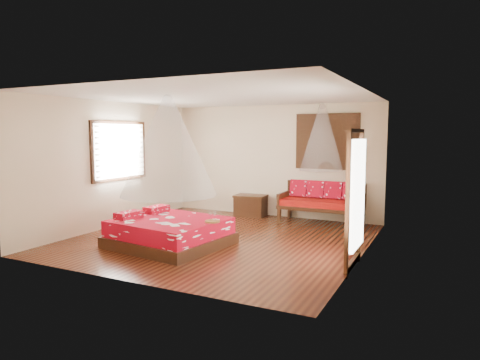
# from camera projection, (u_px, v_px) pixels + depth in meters

# --- Properties ---
(room) EXTENTS (5.54, 5.54, 2.84)m
(room) POSITION_uv_depth(u_px,v_px,m) (220.00, 169.00, 8.36)
(room) COLOR black
(room) RESTS_ON ground
(bed) EXTENTS (2.15, 1.99, 0.63)m
(bed) POSITION_uv_depth(u_px,v_px,m) (169.00, 232.00, 8.00)
(bed) COLOR black
(bed) RESTS_ON floor
(daybed) EXTENTS (1.91, 0.85, 0.97)m
(daybed) POSITION_uv_depth(u_px,v_px,m) (322.00, 201.00, 9.97)
(daybed) COLOR black
(daybed) RESTS_ON floor
(storage_chest) EXTENTS (0.83, 0.63, 0.54)m
(storage_chest) POSITION_uv_depth(u_px,v_px,m) (251.00, 205.00, 10.87)
(storage_chest) COLOR black
(storage_chest) RESTS_ON floor
(shutter_panel) EXTENTS (1.52, 0.06, 1.32)m
(shutter_panel) POSITION_uv_depth(u_px,v_px,m) (327.00, 142.00, 10.12)
(shutter_panel) COLOR black
(shutter_panel) RESTS_ON wall_back
(window_left) EXTENTS (0.10, 1.74, 1.34)m
(window_left) POSITION_uv_depth(u_px,v_px,m) (120.00, 151.00, 9.70)
(window_left) COLOR black
(window_left) RESTS_ON wall_left
(glazed_door) EXTENTS (0.08, 1.02, 2.16)m
(glazed_door) POSITION_uv_depth(u_px,v_px,m) (354.00, 199.00, 6.67)
(glazed_door) COLOR black
(glazed_door) RESTS_ON floor
(wine_tray) EXTENTS (0.27, 0.27, 0.22)m
(wine_tray) POSITION_uv_depth(u_px,v_px,m) (212.00, 219.00, 7.68)
(wine_tray) COLOR brown
(wine_tray) RESTS_ON bed
(mosquito_net_main) EXTENTS (1.78, 1.78, 1.80)m
(mosquito_net_main) POSITION_uv_depth(u_px,v_px,m) (168.00, 147.00, 7.82)
(mosquito_net_main) COLOR white
(mosquito_net_main) RESTS_ON ceiling
(mosquito_net_daybed) EXTENTS (0.99, 0.99, 1.50)m
(mosquito_net_daybed) POSITION_uv_depth(u_px,v_px,m) (322.00, 137.00, 9.69)
(mosquito_net_daybed) COLOR white
(mosquito_net_daybed) RESTS_ON ceiling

